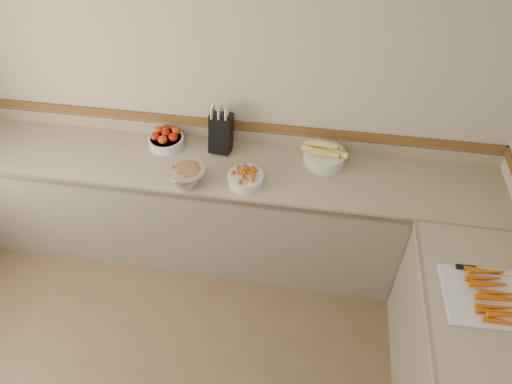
# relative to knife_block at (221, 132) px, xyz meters

# --- Properties ---
(back_wall) EXTENTS (4.00, 0.00, 4.00)m
(back_wall) POSITION_rel_knife_block_xyz_m (-0.01, 0.12, 0.25)
(back_wall) COLOR #AEA68F
(back_wall) RESTS_ON ground_plane
(counter_back) EXTENTS (4.00, 0.65, 1.08)m
(counter_back) POSITION_rel_knife_block_xyz_m (-0.01, -0.20, -0.60)
(counter_back) COLOR gray
(counter_back) RESTS_ON ground_plane
(knife_block) EXTENTS (0.17, 0.20, 0.37)m
(knife_block) POSITION_rel_knife_block_xyz_m (0.00, 0.00, 0.00)
(knife_block) COLOR black
(knife_block) RESTS_ON counter_back
(tomato_bowl) EXTENTS (0.26, 0.26, 0.13)m
(tomato_bowl) POSITION_rel_knife_block_xyz_m (-0.42, -0.02, -0.10)
(tomato_bowl) COLOR silver
(tomato_bowl) RESTS_ON counter_back
(cherry_tomato_bowl) EXTENTS (0.25, 0.25, 0.13)m
(cherry_tomato_bowl) POSITION_rel_knife_block_xyz_m (0.24, -0.34, -0.11)
(cherry_tomato_bowl) COLOR silver
(cherry_tomato_bowl) RESTS_ON counter_back
(corn_bowl) EXTENTS (0.33, 0.30, 0.18)m
(corn_bowl) POSITION_rel_knife_block_xyz_m (0.75, -0.03, -0.09)
(corn_bowl) COLOR silver
(corn_bowl) RESTS_ON counter_back
(rhubarb_bowl) EXTENTS (0.27, 0.27, 0.15)m
(rhubarb_bowl) POSITION_rel_knife_block_xyz_m (-0.15, -0.41, -0.07)
(rhubarb_bowl) COLOR #B2B2BA
(rhubarb_bowl) RESTS_ON counter_back
(cutting_board) EXTENTS (0.51, 0.40, 0.07)m
(cutting_board) POSITION_rel_knife_block_xyz_m (1.69, -1.04, -0.13)
(cutting_board) COLOR beige
(cutting_board) RESTS_ON counter_right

